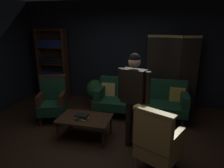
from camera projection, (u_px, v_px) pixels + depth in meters
ground_plane at (102, 145)px, 3.69m from camera, size 10.00×10.00×0.00m
back_wall at (126, 52)px, 5.57m from camera, size 7.20×0.10×2.80m
folding_screen at (171, 72)px, 5.08m from camera, size 1.28×0.29×1.90m
bookshelf at (53, 62)px, 5.93m from camera, size 0.90×0.32×2.05m
velvet_couch at (141, 98)px, 4.79m from camera, size 2.12×0.78×0.88m
coffee_table at (85, 120)px, 3.85m from camera, size 1.00×0.64×0.42m
armchair_gilt_accent at (157, 142)px, 2.92m from camera, size 0.77×0.77×1.04m
armchair_wing_left at (53, 100)px, 4.54m from camera, size 0.73×0.73×1.04m
standing_figure at (133, 93)px, 3.37m from camera, size 0.56×0.33×1.70m
potted_plant at (95, 92)px, 5.26m from camera, size 0.48×0.48×0.77m
book_tan_leather at (82, 118)px, 3.78m from camera, size 0.28×0.23×0.03m
book_green_cloth at (82, 117)px, 3.77m from camera, size 0.26×0.22×0.03m
book_black_cloth at (82, 115)px, 3.77m from camera, size 0.26×0.17×0.03m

